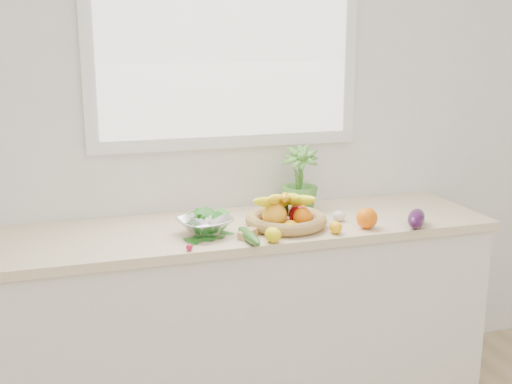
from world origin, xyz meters
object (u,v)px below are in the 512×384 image
object	(u,v)px
apple	(298,215)
eggplant	(416,219)
fruit_basket	(285,215)
colander_with_spinach	(205,221)
cucumber	(249,236)
potted_herb	(299,180)

from	to	relation	value
apple	eggplant	size ratio (longest dim) A/B	0.44
apple	fruit_basket	size ratio (longest dim) A/B	0.18
eggplant	fruit_basket	world-z (taller)	fruit_basket
fruit_basket	colander_with_spinach	distance (m)	0.36
colander_with_spinach	apple	bearing A→B (deg)	3.22
colander_with_spinach	cucumber	bearing A→B (deg)	-43.98
fruit_basket	apple	bearing A→B (deg)	17.81
potted_herb	fruit_basket	size ratio (longest dim) A/B	0.69
colander_with_spinach	potted_herb	bearing A→B (deg)	25.26
apple	cucumber	size ratio (longest dim) A/B	0.34
eggplant	potted_herb	bearing A→B (deg)	133.02
apple	fruit_basket	world-z (taller)	fruit_basket
cucumber	fruit_basket	size ratio (longest dim) A/B	0.52
potted_herb	fruit_basket	world-z (taller)	potted_herb
apple	colander_with_spinach	xyz separation A→B (m)	(-0.43, -0.02, 0.02)
fruit_basket	colander_with_spinach	size ratio (longest dim) A/B	1.63
apple	potted_herb	xyz separation A→B (m)	(0.09, 0.22, 0.11)
apple	potted_herb	bearing A→B (deg)	67.96
fruit_basket	eggplant	bearing A→B (deg)	-17.76
eggplant	colander_with_spinach	xyz separation A→B (m)	(-0.91, 0.17, 0.02)
colander_with_spinach	eggplant	bearing A→B (deg)	-10.73
cucumber	colander_with_spinach	world-z (taller)	colander_with_spinach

